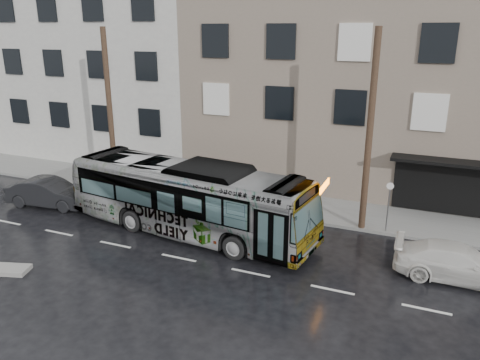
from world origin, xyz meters
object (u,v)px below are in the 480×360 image
Objects in this scene: sign_post at (388,207)px; bus at (188,198)px; dark_sedan at (49,193)px; white_sedan at (458,263)px; utility_pole_front at (370,133)px; utility_pole_rear at (110,112)px.

bus reaches higher than sign_post.
sign_post is 17.25m from dark_sedan.
bus is 2.61× the size of white_sedan.
white_sedan is at bearing -38.19° from utility_pole_front.
utility_pole_rear is 8.02m from bus.
bus is at bearing 89.66° from white_sedan.
utility_pole_rear is 18.75m from white_sedan.
utility_pole_rear is 15.46m from sign_post.
bus reaches higher than white_sedan.
utility_pole_front is at bearing -58.22° from bus.
utility_pole_front reaches higher than bus.
dark_sedan is (-8.49, 0.10, -0.94)m from bus.
bus is at bearing -98.54° from dark_sedan.
utility_pole_rear reaches higher than dark_sedan.
sign_post is 0.20× the size of bus.
utility_pole_rear is at bearing -37.20° from dark_sedan.
sign_post is 9.09m from bus.
sign_post is 4.39m from white_sedan.
sign_post reaches higher than white_sedan.
utility_pole_rear is 3.75× the size of sign_post.
white_sedan is (18.04, -3.18, -3.98)m from utility_pole_rear.
utility_pole_front and utility_pole_rear have the same top height.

